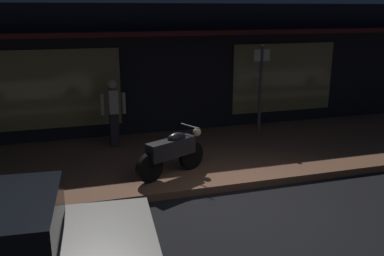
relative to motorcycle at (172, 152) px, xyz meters
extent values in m
plane|color=black|center=(1.01, -1.84, -0.65)|extent=(60.00, 60.00, 0.00)
cube|color=brown|center=(1.01, 1.16, -0.57)|extent=(18.00, 4.00, 0.15)
cube|color=black|center=(1.01, 4.56, 1.15)|extent=(18.00, 2.80, 3.60)
cube|color=olive|center=(-2.19, 3.14, 0.85)|extent=(3.20, 0.04, 2.00)
cube|color=olive|center=(4.21, 3.14, 0.85)|extent=(3.20, 0.04, 2.00)
cube|color=#591919|center=(1.01, 2.91, 2.20)|extent=(16.20, 0.50, 0.12)
cylinder|color=black|center=(-0.53, -0.25, -0.20)|extent=(0.59, 0.37, 0.60)
cylinder|color=black|center=(0.47, 0.22, -0.20)|extent=(0.59, 0.37, 0.60)
cube|color=black|center=(-0.03, -0.01, 0.08)|extent=(1.11, 0.73, 0.36)
ellipsoid|color=black|center=(0.10, 0.05, 0.28)|extent=(0.50, 0.41, 0.20)
sphere|color=#F9EDB7|center=(0.62, 0.30, 0.28)|extent=(0.18, 0.18, 0.18)
cylinder|color=gray|center=(0.44, 0.21, 0.45)|extent=(0.26, 0.51, 0.03)
cube|color=#28232D|center=(-0.90, 2.30, -0.07)|extent=(0.20, 0.28, 0.85)
cube|color=#B2AD9E|center=(-0.90, 2.30, 0.64)|extent=(0.22, 0.38, 0.58)
sphere|color=tan|center=(-0.90, 2.30, 1.06)|extent=(0.22, 0.22, 0.22)
cylinder|color=#B2AD9E|center=(-0.64, 2.30, 0.57)|extent=(0.09, 0.09, 0.52)
cylinder|color=#B2AD9E|center=(-1.16, 2.30, 0.57)|extent=(0.09, 0.09, 0.52)
cylinder|color=#47474C|center=(2.96, 2.11, 0.70)|extent=(0.09, 0.09, 2.40)
cube|color=beige|center=(2.96, 2.11, 1.65)|extent=(0.44, 0.03, 0.30)
cylinder|color=black|center=(-1.72, -2.54, -0.33)|extent=(0.66, 0.27, 0.64)
camera|label=1|loc=(-2.00, -7.90, 2.80)|focal=39.49mm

